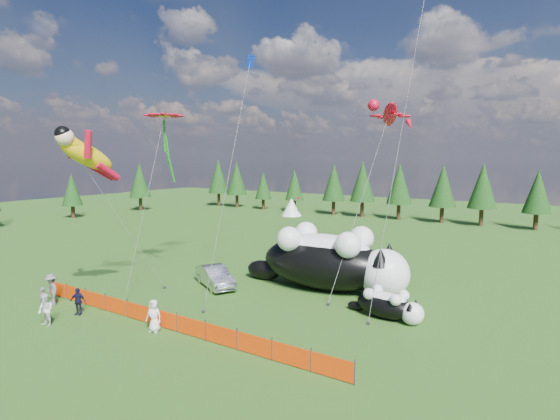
% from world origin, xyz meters
% --- Properties ---
extents(ground, '(160.00, 160.00, 0.00)m').
position_xyz_m(ground, '(0.00, 0.00, 0.00)').
color(ground, '#0D3309').
rests_on(ground, ground).
extents(safety_fence, '(22.06, 0.06, 1.10)m').
position_xyz_m(safety_fence, '(0.00, -3.00, 0.50)').
color(safety_fence, '#262626').
rests_on(safety_fence, ground).
extents(tree_line, '(90.00, 4.00, 8.00)m').
position_xyz_m(tree_line, '(0.00, 45.00, 4.00)').
color(tree_line, black).
rests_on(tree_line, ground).
extents(festival_tents, '(50.00, 3.20, 2.80)m').
position_xyz_m(festival_tents, '(11.00, 40.00, 1.40)').
color(festival_tents, white).
rests_on(festival_tents, ground).
extents(cat_large, '(12.27, 4.80, 4.43)m').
position_xyz_m(cat_large, '(4.50, 8.09, 2.10)').
color(cat_large, black).
rests_on(cat_large, ground).
extents(cat_small, '(4.70, 2.11, 1.70)m').
position_xyz_m(cat_small, '(9.69, 4.93, 0.81)').
color(cat_small, black).
rests_on(cat_small, ground).
extents(car, '(4.67, 3.53, 1.47)m').
position_xyz_m(car, '(-2.75, 4.31, 0.74)').
color(car, silver).
rests_on(car, ground).
extents(spectator_a, '(0.61, 0.45, 1.55)m').
position_xyz_m(spectator_a, '(-7.83, -5.22, 0.77)').
color(spectator_a, '#5D5E63').
rests_on(spectator_a, ground).
extents(spectator_b, '(0.89, 0.55, 1.79)m').
position_xyz_m(spectator_b, '(-5.61, -6.27, 0.89)').
color(spectator_b, silver).
rests_on(spectator_b, ground).
extents(spectator_c, '(1.05, 0.81, 1.60)m').
position_xyz_m(spectator_c, '(-5.80, -4.26, 0.80)').
color(spectator_c, black).
rests_on(spectator_c, ground).
extents(spectator_d, '(1.39, 0.94, 1.97)m').
position_xyz_m(spectator_d, '(-8.74, -4.14, 0.98)').
color(spectator_d, '#5D5E63').
rests_on(spectator_d, ground).
extents(spectator_e, '(0.98, 0.78, 1.73)m').
position_xyz_m(spectator_e, '(-0.08, -3.60, 0.87)').
color(spectator_e, silver).
rests_on(spectator_e, ground).
extents(superhero_kite, '(3.85, 6.94, 11.69)m').
position_xyz_m(superhero_kite, '(-6.52, -2.72, 9.28)').
color(superhero_kite, '#E0B30B').
rests_on(superhero_kite, ground).
extents(gecko_kite, '(4.51, 10.46, 14.19)m').
position_xyz_m(gecko_kite, '(6.91, 12.44, 12.20)').
color(gecko_kite, red).
rests_on(gecko_kite, ground).
extents(flower_kite, '(3.78, 7.32, 13.26)m').
position_xyz_m(flower_kite, '(-6.82, 3.74, 11.99)').
color(flower_kite, red).
rests_on(flower_kite, ground).
extents(diamond_kite_a, '(2.02, 7.77, 17.41)m').
position_xyz_m(diamond_kite_a, '(-1.40, 6.71, 15.31)').
color(diamond_kite_a, '#0B2BB3').
rests_on(diamond_kite_a, ground).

